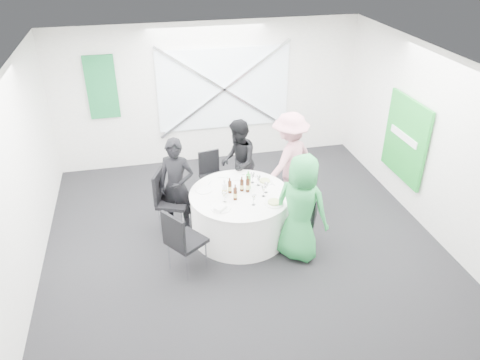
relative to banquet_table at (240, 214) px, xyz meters
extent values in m
plane|color=black|center=(0.00, -0.20, -0.38)|extent=(6.00, 6.00, 0.00)
plane|color=silver|center=(0.00, -0.20, 2.42)|extent=(6.00, 6.00, 0.00)
plane|color=white|center=(0.00, 2.80, 1.02)|extent=(6.00, 0.00, 6.00)
plane|color=white|center=(0.00, -3.20, 1.02)|extent=(6.00, 0.00, 6.00)
plane|color=white|center=(-3.00, -0.20, 1.02)|extent=(0.00, 6.00, 6.00)
plane|color=white|center=(3.00, -0.20, 1.02)|extent=(0.00, 6.00, 6.00)
cube|color=silver|center=(0.30, 2.76, 1.12)|extent=(2.60, 0.03, 1.60)
cube|color=silver|center=(0.30, 2.72, 1.12)|extent=(2.63, 0.05, 1.84)
cube|color=silver|center=(0.30, 2.72, 1.12)|extent=(2.63, 0.05, 1.84)
cube|color=#156C3A|center=(-2.00, 2.75, 1.32)|extent=(0.55, 0.04, 1.20)
cube|color=#1A922D|center=(2.94, 0.40, 0.82)|extent=(0.05, 1.20, 1.40)
cylinder|color=white|center=(0.00, 0.00, -0.01)|extent=(1.52, 1.52, 0.74)
cylinder|color=white|center=(0.00, 0.00, 0.37)|extent=(1.56, 1.56, 0.02)
cube|color=black|center=(-0.23, 1.15, 0.05)|extent=(0.47, 0.47, 0.05)
cube|color=black|center=(-0.26, 1.33, 0.29)|extent=(0.38, 0.11, 0.43)
cylinder|color=silver|center=(-0.10, 1.34, -0.18)|extent=(0.02, 0.02, 0.41)
cylinder|color=silver|center=(-0.42, 1.27, -0.18)|extent=(0.02, 0.02, 0.41)
cylinder|color=silver|center=(-0.04, 1.02, -0.18)|extent=(0.02, 0.02, 0.41)
cylinder|color=silver|center=(-0.35, 0.96, -0.18)|extent=(0.02, 0.02, 0.41)
cube|color=black|center=(-1.00, 0.39, 0.12)|extent=(0.60, 0.60, 0.06)
cube|color=black|center=(-1.20, 0.48, 0.40)|extent=(0.20, 0.43, 0.50)
cylinder|color=silver|center=(-1.10, 0.64, -0.14)|extent=(0.02, 0.02, 0.48)
cylinder|color=silver|center=(-1.24, 0.29, -0.14)|extent=(0.02, 0.02, 0.48)
cylinder|color=silver|center=(-0.75, 0.50, -0.14)|extent=(0.02, 0.02, 0.48)
cylinder|color=silver|center=(-0.89, 0.15, -0.14)|extent=(0.02, 0.02, 0.48)
cube|color=black|center=(0.92, 0.42, 0.03)|extent=(0.51, 0.51, 0.05)
cube|color=black|center=(1.09, 0.50, 0.26)|extent=(0.19, 0.35, 0.41)
cylinder|color=silver|center=(1.13, 0.34, -0.18)|extent=(0.02, 0.02, 0.40)
cylinder|color=silver|center=(1.00, 0.63, -0.18)|extent=(0.02, 0.02, 0.40)
cylinder|color=silver|center=(0.85, 0.21, -0.18)|extent=(0.02, 0.02, 0.40)
cylinder|color=silver|center=(0.72, 0.50, -0.18)|extent=(0.02, 0.02, 0.40)
cube|color=black|center=(0.84, -0.45, 0.07)|extent=(0.58, 0.58, 0.05)
cube|color=black|center=(1.02, -0.55, 0.33)|extent=(0.23, 0.37, 0.45)
cylinder|color=silver|center=(0.91, -0.69, -0.16)|extent=(0.02, 0.02, 0.43)
cylinder|color=silver|center=(1.07, -0.38, -0.16)|extent=(0.02, 0.02, 0.43)
cylinder|color=silver|center=(0.61, -0.52, -0.16)|extent=(0.02, 0.02, 0.43)
cylinder|color=silver|center=(0.77, -0.22, -0.16)|extent=(0.02, 0.02, 0.43)
cube|color=black|center=(-0.92, -0.66, 0.11)|extent=(0.64, 0.64, 0.05)
cube|color=black|center=(-1.10, -0.78, 0.39)|extent=(0.29, 0.38, 0.49)
cylinder|color=silver|center=(-1.18, -0.61, -0.14)|extent=(0.02, 0.02, 0.47)
cylinder|color=silver|center=(-0.96, -0.92, -0.14)|extent=(0.02, 0.02, 0.47)
cylinder|color=silver|center=(-0.87, -0.40, -0.14)|extent=(0.02, 0.02, 0.47)
cylinder|color=silver|center=(-0.66, -0.70, -0.14)|extent=(0.02, 0.02, 0.47)
imported|color=black|center=(-0.93, 0.40, 0.41)|extent=(0.68, 0.57, 1.58)
imported|color=black|center=(0.20, 1.01, 0.38)|extent=(0.54, 0.81, 1.53)
imported|color=pink|center=(1.02, 0.74, 0.47)|extent=(1.19, 1.05, 1.70)
imported|color=#279044|center=(0.73, -0.70, 0.45)|extent=(0.95, 0.94, 1.66)
cylinder|color=white|center=(0.03, 0.52, 0.39)|extent=(0.24, 0.24, 0.01)
cylinder|color=white|center=(-0.53, 0.22, 0.39)|extent=(0.26, 0.26, 0.01)
cylinder|color=white|center=(0.46, 0.26, 0.39)|extent=(0.25, 0.25, 0.01)
cylinder|color=#83A056|center=(0.46, 0.26, 0.41)|extent=(0.17, 0.17, 0.02)
cylinder|color=white|center=(0.43, -0.39, 0.39)|extent=(0.29, 0.29, 0.01)
cylinder|color=#83A056|center=(0.43, -0.39, 0.41)|extent=(0.19, 0.19, 0.02)
cylinder|color=white|center=(-0.36, -0.34, 0.39)|extent=(0.30, 0.30, 0.01)
cube|color=white|center=(-0.38, -0.39, 0.42)|extent=(0.20, 0.20, 0.05)
cylinder|color=#3A190A|center=(-0.15, 0.06, 0.48)|extent=(0.06, 0.06, 0.20)
cylinder|color=#3A190A|center=(-0.15, 0.06, 0.61)|extent=(0.02, 0.02, 0.06)
cylinder|color=tan|center=(-0.15, 0.06, 0.46)|extent=(0.06, 0.06, 0.07)
cylinder|color=#3A190A|center=(0.05, 0.08, 0.47)|extent=(0.06, 0.06, 0.18)
cylinder|color=#3A190A|center=(0.05, 0.08, 0.59)|extent=(0.02, 0.02, 0.06)
cylinder|color=tan|center=(0.05, 0.08, 0.45)|extent=(0.06, 0.06, 0.06)
cylinder|color=#3A190A|center=(0.13, 0.03, 0.49)|extent=(0.06, 0.06, 0.21)
cylinder|color=#3A190A|center=(0.13, 0.03, 0.62)|extent=(0.02, 0.02, 0.06)
cylinder|color=tan|center=(0.13, 0.03, 0.47)|extent=(0.06, 0.06, 0.07)
cylinder|color=#3A190A|center=(-0.11, -0.15, 0.48)|extent=(0.06, 0.06, 0.20)
cylinder|color=#3A190A|center=(-0.11, -0.15, 0.61)|extent=(0.02, 0.02, 0.06)
cylinder|color=tan|center=(-0.11, -0.15, 0.46)|extent=(0.06, 0.06, 0.07)
cylinder|color=green|center=(0.16, 0.13, 0.50)|extent=(0.08, 0.08, 0.24)
cylinder|color=green|center=(0.16, 0.13, 0.65)|extent=(0.03, 0.03, 0.06)
cylinder|color=tan|center=(0.16, 0.13, 0.48)|extent=(0.08, 0.08, 0.08)
cylinder|color=white|center=(-0.24, -0.02, 0.49)|extent=(0.08, 0.08, 0.22)
cylinder|color=white|center=(-0.24, -0.02, 0.63)|extent=(0.03, 0.03, 0.06)
cylinder|color=tan|center=(-0.24, -0.02, 0.47)|extent=(0.08, 0.08, 0.08)
cylinder|color=white|center=(0.34, 0.19, 0.38)|extent=(0.06, 0.06, 0.00)
cylinder|color=white|center=(0.34, 0.19, 0.43)|extent=(0.01, 0.01, 0.10)
cone|color=white|center=(0.34, 0.19, 0.51)|extent=(0.07, 0.07, 0.08)
cylinder|color=white|center=(-0.28, -0.19, 0.38)|extent=(0.06, 0.06, 0.00)
cylinder|color=white|center=(-0.28, -0.19, 0.43)|extent=(0.01, 0.01, 0.10)
cone|color=white|center=(-0.28, -0.19, 0.51)|extent=(0.07, 0.07, 0.08)
cylinder|color=white|center=(0.33, -0.15, 0.38)|extent=(0.06, 0.06, 0.00)
cylinder|color=white|center=(0.33, -0.15, 0.43)|extent=(0.01, 0.01, 0.10)
cone|color=white|center=(0.33, -0.15, 0.51)|extent=(0.07, 0.07, 0.08)
cylinder|color=white|center=(0.12, -0.35, 0.38)|extent=(0.06, 0.06, 0.00)
cylinder|color=white|center=(0.12, -0.35, 0.43)|extent=(0.01, 0.01, 0.10)
cone|color=white|center=(0.12, -0.35, 0.51)|extent=(0.07, 0.07, 0.08)
cylinder|color=white|center=(0.40, -0.06, 0.38)|extent=(0.06, 0.06, 0.00)
cylinder|color=white|center=(0.40, -0.06, 0.43)|extent=(0.01, 0.01, 0.10)
cone|color=white|center=(0.40, -0.06, 0.51)|extent=(0.07, 0.07, 0.08)
cylinder|color=white|center=(0.27, 0.29, 0.38)|extent=(0.06, 0.06, 0.00)
cylinder|color=white|center=(0.27, 0.29, 0.43)|extent=(0.01, 0.01, 0.10)
cone|color=white|center=(0.27, 0.29, 0.51)|extent=(0.07, 0.07, 0.08)
cube|color=silver|center=(0.55, 0.18, 0.38)|extent=(0.10, 0.13, 0.01)
cube|color=silver|center=(0.36, 0.45, 0.38)|extent=(0.10, 0.13, 0.01)
cube|color=silver|center=(0.13, 0.56, 0.38)|extent=(0.15, 0.02, 0.01)
cube|color=silver|center=(-0.17, 0.55, 0.38)|extent=(0.15, 0.02, 0.01)
cube|color=silver|center=(-0.40, 0.41, 0.38)|extent=(0.08, 0.14, 0.01)
cube|color=silver|center=(-0.55, 0.16, 0.38)|extent=(0.10, 0.13, 0.01)
camera|label=1|loc=(-1.35, -5.97, 4.09)|focal=35.00mm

